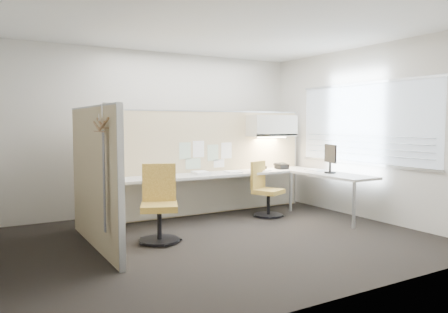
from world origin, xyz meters
TOP-DOWN VIEW (x-y plane):
  - floor at (0.00, 0.00)m, footprint 5.50×4.50m
  - ceiling at (0.00, 0.00)m, footprint 5.50×4.50m
  - wall_back at (0.00, 2.25)m, footprint 5.50×0.02m
  - wall_front at (0.00, -2.25)m, footprint 5.50×0.02m
  - wall_right at (2.75, 0.00)m, footprint 0.02×4.50m
  - window_pane at (2.73, 0.00)m, footprint 0.01×2.80m
  - partition_back at (0.55, 1.60)m, footprint 4.10×0.06m
  - partition_left at (-1.50, 0.50)m, footprint 0.06×2.20m
  - desk at (0.93, 1.13)m, footprint 4.00×2.07m
  - overhead_bin at (1.90, 1.39)m, footprint 0.90×0.36m
  - task_light_strip at (1.90, 1.39)m, footprint 0.60×0.06m
  - pinned_papers at (0.63, 1.57)m, footprint 1.01×0.00m
  - poster at (-1.05, 1.57)m, footprint 0.28×0.00m
  - chair_left at (-0.70, 0.35)m, footprint 0.61×0.62m
  - chair_right at (1.41, 0.91)m, footprint 0.56×0.57m
  - monitor at (2.30, 0.32)m, footprint 0.19×0.43m
  - phone at (2.02, 1.25)m, footprint 0.21×0.21m
  - stapler at (1.60, 1.31)m, footprint 0.15×0.08m
  - tape_dispenser at (1.70, 1.35)m, footprint 0.11×0.08m
  - coat_hook at (-1.58, -0.19)m, footprint 0.18×0.48m
  - paper_stack_0 at (-1.05, 1.21)m, footprint 0.24×0.31m
  - paper_stack_1 at (-0.32, 1.35)m, footprint 0.29×0.34m
  - paper_stack_2 at (0.38, 1.25)m, footprint 0.26×0.32m
  - paper_stack_3 at (1.00, 1.25)m, footprint 0.27×0.33m
  - paper_stack_4 at (1.54, 1.21)m, footprint 0.29×0.34m
  - paper_stack_5 at (2.36, 0.75)m, footprint 0.26×0.32m

SIDE VIEW (x-z plane):
  - floor at x=0.00m, z-range -0.01..0.00m
  - chair_right at x=1.41m, z-range -0.03..0.88m
  - chair_left at x=-0.70m, z-range -0.03..0.97m
  - desk at x=0.93m, z-range 0.24..0.97m
  - paper_stack_3 at x=1.00m, z-range 0.73..0.75m
  - paper_stack_4 at x=1.54m, z-range 0.73..0.75m
  - paper_stack_1 at x=-0.32m, z-range 0.73..0.75m
  - paper_stack_5 at x=2.36m, z-range 0.73..0.75m
  - paper_stack_0 at x=-1.05m, z-range 0.73..0.76m
  - paper_stack_2 at x=0.38m, z-range 0.73..0.78m
  - stapler at x=1.60m, z-range 0.73..0.78m
  - tape_dispenser at x=1.70m, z-range 0.73..0.79m
  - phone at x=2.02m, z-range 0.72..0.84m
  - partition_back at x=0.55m, z-range 0.00..1.75m
  - partition_left at x=-1.50m, z-range 0.00..1.75m
  - monitor at x=2.30m, z-range 0.77..1.24m
  - pinned_papers at x=0.63m, z-range 0.80..1.27m
  - task_light_strip at x=1.90m, z-range 1.29..1.31m
  - wall_back at x=0.00m, z-range 0.00..2.80m
  - wall_front at x=0.00m, z-range 0.00..2.80m
  - wall_right at x=2.75m, z-range 0.00..2.80m
  - coat_hook at x=-1.58m, z-range 0.70..2.12m
  - poster at x=-1.05m, z-range 1.24..1.59m
  - overhead_bin at x=1.90m, z-range 1.32..1.70m
  - window_pane at x=2.73m, z-range 0.90..2.20m
  - ceiling at x=0.00m, z-range 2.80..2.81m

